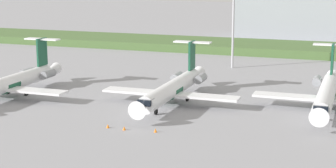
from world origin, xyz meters
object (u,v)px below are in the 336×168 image
object	(u,v)px
regional_jet_second	(173,88)
safety_cone_front_marker	(108,126)
safety_cone_rear_marker	(155,130)
regional_jet_third	(327,93)
safety_cone_mid_marker	(124,128)
antenna_mast	(233,20)
regional_jet_nearest	(10,83)

from	to	relation	value
regional_jet_second	safety_cone_front_marker	world-z (taller)	regional_jet_second
regional_jet_second	safety_cone_rear_marker	distance (m)	17.25
regional_jet_second	regional_jet_third	world-z (taller)	same
safety_cone_mid_marker	safety_cone_rear_marker	world-z (taller)	same
antenna_mast	safety_cone_front_marker	size ratio (longest dim) A/B	46.74
safety_cone_mid_marker	safety_cone_rear_marker	xyz separation A→B (m)	(4.44, 0.46, 0.00)
safety_cone_front_marker	regional_jet_nearest	bearing A→B (deg)	154.15
regional_jet_third	safety_cone_rear_marker	bearing A→B (deg)	-134.33
regional_jet_third	safety_cone_front_marker	size ratio (longest dim) A/B	56.36
antenna_mast	regional_jet_second	bearing A→B (deg)	-92.91
safety_cone_rear_marker	regional_jet_third	bearing A→B (deg)	45.67
regional_jet_third	antenna_mast	distance (m)	38.94
regional_jet_third	safety_cone_front_marker	bearing A→B (deg)	-142.19
regional_jet_nearest	antenna_mast	xyz separation A→B (m)	(29.71, 40.86, 8.09)
regional_jet_nearest	safety_cone_rear_marker	world-z (taller)	regional_jet_nearest
regional_jet_third	safety_cone_rear_marker	world-z (taller)	regional_jet_third
regional_jet_second	antenna_mast	world-z (taller)	antenna_mast
regional_jet_nearest	safety_cone_mid_marker	size ratio (longest dim) A/B	56.36
regional_jet_second	antenna_mast	distance (m)	36.45
regional_jet_nearest	antenna_mast	size ratio (longest dim) A/B	1.21
safety_cone_mid_marker	regional_jet_second	bearing A→B (deg)	85.98
regional_jet_nearest	safety_cone_mid_marker	bearing A→B (deg)	-23.99
regional_jet_nearest	regional_jet_second	world-z (taller)	same
regional_jet_nearest	safety_cone_mid_marker	xyz separation A→B (m)	(26.70, -11.88, -2.26)
regional_jet_third	safety_cone_front_marker	world-z (taller)	regional_jet_third
antenna_mast	safety_cone_mid_marker	distance (m)	53.83
safety_cone_front_marker	safety_cone_rear_marker	distance (m)	7.04
regional_jet_third	safety_cone_mid_marker	xyz separation A→B (m)	(-25.44, -21.96, -2.26)
regional_jet_third	antenna_mast	world-z (taller)	antenna_mast
regional_jet_second	safety_cone_mid_marker	xyz separation A→B (m)	(-1.21, -17.25, -2.26)
regional_jet_nearest	regional_jet_third	world-z (taller)	same
regional_jet_nearest	regional_jet_third	size ratio (longest dim) A/B	1.00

